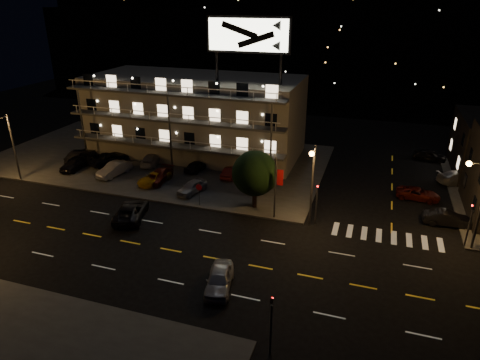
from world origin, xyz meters
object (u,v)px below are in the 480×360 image
(lot_car_2, at_px, (154,178))
(road_car_east, at_px, (219,279))
(lot_car_7, at_px, (152,159))
(side_car_0, at_px, (447,218))
(tree, at_px, (254,174))
(road_car_west, at_px, (131,211))
(lot_car_4, at_px, (192,187))

(lot_car_2, bearing_deg, road_car_east, -35.81)
(road_car_east, bearing_deg, lot_car_7, 117.40)
(lot_car_7, relative_size, side_car_0, 1.10)
(tree, distance_m, road_car_east, 13.86)
(lot_car_7, xyz_separation_m, road_car_east, (17.29, -20.99, -0.08))
(tree, relative_size, lot_car_7, 1.26)
(road_car_west, bearing_deg, lot_car_2, -92.82)
(lot_car_7, bearing_deg, lot_car_2, 111.97)
(lot_car_4, bearing_deg, lot_car_2, -176.46)
(lot_car_7, bearing_deg, side_car_0, 162.06)
(road_car_east, distance_m, road_car_west, 14.24)
(lot_car_4, bearing_deg, road_car_west, -100.28)
(tree, distance_m, side_car_0, 18.82)
(lot_car_7, xyz_separation_m, side_car_0, (34.40, -5.24, -0.13))
(road_car_east, bearing_deg, lot_car_4, 108.96)
(lot_car_4, bearing_deg, side_car_0, 17.42)
(lot_car_7, height_order, side_car_0, lot_car_7)
(lot_car_2, relative_size, lot_car_7, 0.92)
(lot_car_2, distance_m, road_car_west, 8.35)
(lot_car_7, bearing_deg, tree, 145.50)
(lot_car_4, xyz_separation_m, side_car_0, (25.88, 1.16, -0.12))
(lot_car_7, relative_size, road_car_west, 0.86)
(lot_car_2, distance_m, lot_car_7, 6.26)
(lot_car_4, height_order, road_car_west, road_car_west)
(tree, xyz_separation_m, lot_car_7, (-15.96, 7.52, -2.87))
(lot_car_2, bearing_deg, side_car_0, 12.46)
(road_car_east, height_order, road_car_west, road_car_west)
(tree, height_order, lot_car_7, tree)
(side_car_0, xyz_separation_m, road_car_west, (-29.20, -8.23, 0.06))
(lot_car_2, bearing_deg, lot_car_7, 133.51)
(lot_car_7, bearing_deg, lot_car_4, 133.78)
(tree, height_order, road_car_east, tree)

